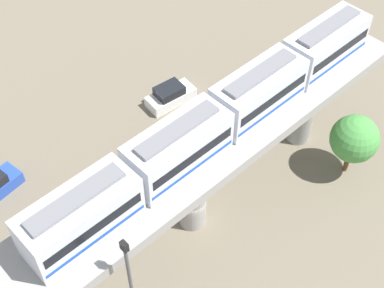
# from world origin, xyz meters

# --- Properties ---
(ground_plane) EXTENTS (120.00, 120.00, 0.00)m
(ground_plane) POSITION_xyz_m (0.00, 0.00, 0.00)
(ground_plane) COLOR #706654
(viaduct) EXTENTS (5.20, 35.80, 7.11)m
(viaduct) POSITION_xyz_m (0.00, 0.00, 5.59)
(viaduct) COLOR #999691
(viaduct) RESTS_ON ground
(train) EXTENTS (2.64, 27.45, 3.24)m
(train) POSITION_xyz_m (0.00, -2.33, 8.64)
(train) COLOR silver
(train) RESTS_ON viaduct
(parked_car_white) EXTENTS (2.26, 4.37, 1.76)m
(parked_car_white) POSITION_xyz_m (9.99, -6.92, 0.74)
(parked_car_white) COLOR white
(parked_car_white) RESTS_ON ground
(tree_near_viaduct) EXTENTS (3.54, 3.54, 5.26)m
(tree_near_viaduct) POSITION_xyz_m (-4.64, -11.61, 3.47)
(tree_near_viaduct) COLOR brown
(tree_near_viaduct) RESTS_ON ground
(signal_post) EXTENTS (0.44, 0.28, 9.71)m
(signal_post) POSITION_xyz_m (-3.40, 7.79, 5.37)
(signal_post) COLOR #4C4C51
(signal_post) RESTS_ON ground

